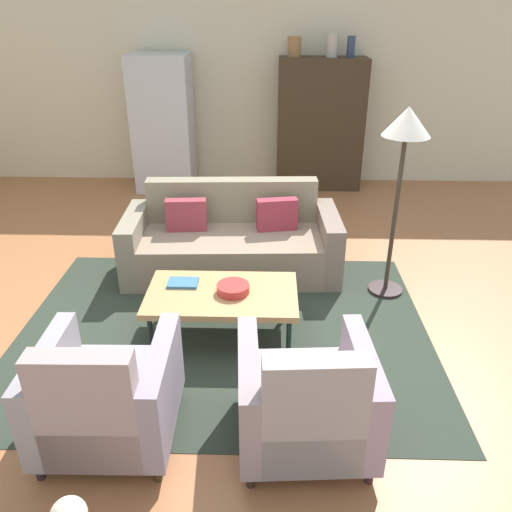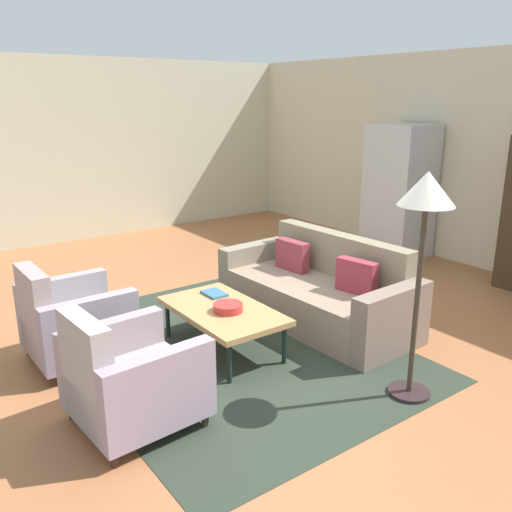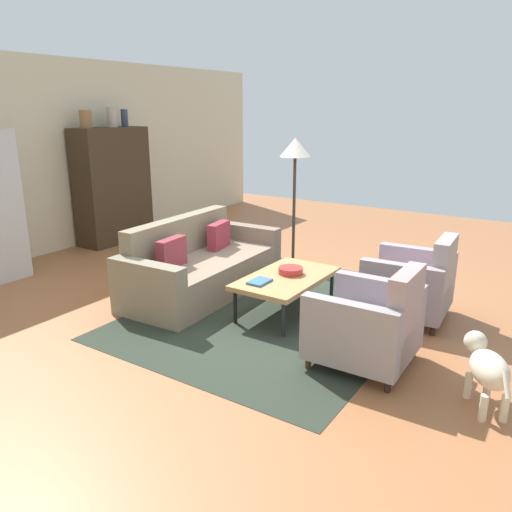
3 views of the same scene
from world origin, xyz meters
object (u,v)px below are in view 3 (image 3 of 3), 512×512
object	(u,v)px
armchair_left	(371,327)
vase_round	(112,117)
book_stack	(260,282)
dog	(487,367)
fruit_bowl	(291,271)
cabinet	(112,186)
vase_small	(124,118)
vase_tall	(86,119)
couch	(198,268)
armchair_right	(415,286)
coffee_table	(286,279)
floor_lamp	(295,160)

from	to	relation	value
armchair_left	vase_round	distance (m)	5.52
book_stack	dog	world-z (taller)	dog
fruit_bowl	cabinet	world-z (taller)	cabinet
fruit_bowl	dog	xyz separation A→B (m)	(-0.82, -2.09, -0.13)
vase_small	vase_round	bearing A→B (deg)	180.00
cabinet	vase_round	distance (m)	1.05
armchair_left	vase_round	xyz separation A→B (m)	(1.77, 4.97, 1.60)
cabinet	vase_tall	bearing A→B (deg)	-179.32
couch	armchair_left	world-z (taller)	armchair_left
armchair_right	book_stack	bearing A→B (deg)	122.23
couch	book_stack	distance (m)	1.12
couch	vase_round	distance (m)	3.32
fruit_bowl	vase_round	distance (m)	4.24
couch	vase_small	size ratio (longest dim) A/B	8.05
cabinet	vase_small	world-z (taller)	vase_small
coffee_table	cabinet	bearing A→B (deg)	74.30
book_stack	vase_round	size ratio (longest dim) A/B	0.83
coffee_table	cabinet	size ratio (longest dim) A/B	0.67
armchair_right	vase_small	world-z (taller)	vase_small
cabinet	vase_small	size ratio (longest dim) A/B	6.78
couch	book_stack	world-z (taller)	couch
armchair_right	book_stack	world-z (taller)	armchair_right
armchair_left	floor_lamp	world-z (taller)	floor_lamp
couch	coffee_table	xyz separation A→B (m)	(0.00, -1.19, 0.08)
coffee_table	floor_lamp	world-z (taller)	floor_lamp
vase_round	floor_lamp	world-z (taller)	vase_round
book_stack	vase_small	distance (m)	4.36
armchair_left	armchair_right	distance (m)	1.20
armchair_left	book_stack	size ratio (longest dim) A/B	3.57
couch	cabinet	xyz separation A→B (m)	(1.08, 2.63, 0.61)
coffee_table	armchair_right	distance (m)	1.31
book_stack	dog	xyz separation A→B (m)	(-0.41, -2.21, -0.10)
coffee_table	floor_lamp	size ratio (longest dim) A/B	0.70
vase_round	vase_small	size ratio (longest dim) A/B	1.11
armchair_right	vase_tall	bearing A→B (deg)	85.46
dog	couch	bearing A→B (deg)	46.46
couch	armchair_left	bearing A→B (deg)	73.31
armchair_right	dog	xyz separation A→B (m)	(-1.34, -0.92, -0.03)
coffee_table	dog	world-z (taller)	dog
vase_tall	vase_round	xyz separation A→B (m)	(0.50, 0.00, 0.02)
fruit_bowl	book_stack	distance (m)	0.44
cabinet	dog	size ratio (longest dim) A/B	2.85
dog	armchair_right	bearing A→B (deg)	3.57
book_stack	vase_round	xyz separation A→B (m)	(1.50, 3.69, 1.53)
vase_small	book_stack	bearing A→B (deg)	-115.39
couch	fruit_bowl	bearing A→B (deg)	92.04
fruit_bowl	floor_lamp	size ratio (longest dim) A/B	0.15
dog	vase_small	bearing A→B (deg)	38.96
dog	floor_lamp	bearing A→B (deg)	21.00
cabinet	armchair_left	bearing A→B (deg)	-108.55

